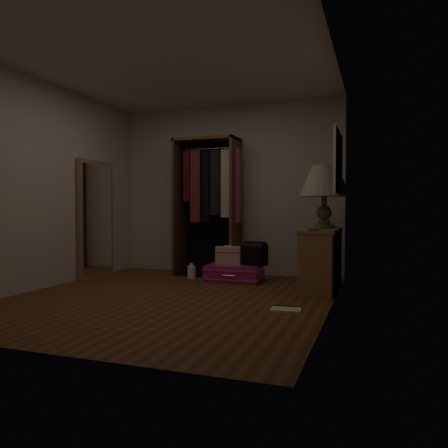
% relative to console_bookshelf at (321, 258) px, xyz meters
% --- Properties ---
extents(ground, '(4.00, 4.00, 0.00)m').
position_rel_console_bookshelf_xyz_m(ground, '(-1.54, -1.05, -0.39)').
color(ground, '#573218').
rests_on(ground, ground).
extents(room_walls, '(3.52, 4.02, 2.60)m').
position_rel_console_bookshelf_xyz_m(room_walls, '(-1.46, -1.01, 1.11)').
color(room_walls, beige).
rests_on(room_walls, ground).
extents(console_bookshelf, '(0.42, 1.12, 0.75)m').
position_rel_console_bookshelf_xyz_m(console_bookshelf, '(0.00, 0.00, 0.00)').
color(console_bookshelf, '#906646').
rests_on(console_bookshelf, ground).
extents(open_wardrobe, '(1.01, 0.50, 2.05)m').
position_rel_console_bookshelf_xyz_m(open_wardrobe, '(-1.75, 0.72, 0.81)').
color(open_wardrobe, brown).
rests_on(open_wardrobe, ground).
extents(floor_mirror, '(0.06, 0.80, 1.70)m').
position_rel_console_bookshelf_xyz_m(floor_mirror, '(-3.24, -0.05, 0.46)').
color(floor_mirror, '#9D704C').
rests_on(floor_mirror, ground).
extents(pink_suitcase, '(0.78, 0.58, 0.23)m').
position_rel_console_bookshelf_xyz_m(pink_suitcase, '(-1.20, 0.24, -0.28)').
color(pink_suitcase, '#C11774').
rests_on(pink_suitcase, ground).
extents(train_case, '(0.40, 0.33, 0.25)m').
position_rel_console_bookshelf_xyz_m(train_case, '(-1.32, 0.30, -0.04)').
color(train_case, '#BFB292').
rests_on(train_case, pink_suitcase).
extents(black_bag, '(0.34, 0.27, 0.33)m').
position_rel_console_bookshelf_xyz_m(black_bag, '(-0.91, 0.26, 0.01)').
color(black_bag, black).
rests_on(black_bag, pink_suitcase).
extents(table_lamp, '(0.75, 0.75, 0.79)m').
position_rel_console_bookshelf_xyz_m(table_lamp, '(0.00, 0.23, 0.94)').
color(table_lamp, '#3D4F26').
rests_on(table_lamp, console_bookshelf).
extents(brass_tray, '(0.33, 0.33, 0.01)m').
position_rel_console_bookshelf_xyz_m(brass_tray, '(0.00, -0.16, 0.36)').
color(brass_tray, '#9F843D').
rests_on(brass_tray, console_bookshelf).
extents(ceramic_bowl, '(0.20, 0.20, 0.04)m').
position_rel_console_bookshelf_xyz_m(ceramic_bowl, '(-0.05, -0.44, 0.38)').
color(ceramic_bowl, '#96B395').
rests_on(ceramic_bowl, console_bookshelf).
extents(white_jug, '(0.14, 0.14, 0.21)m').
position_rel_console_bookshelf_xyz_m(white_jug, '(-1.88, 0.31, -0.30)').
color(white_jug, white).
rests_on(white_jug, ground).
extents(floor_book, '(0.31, 0.26, 0.03)m').
position_rel_console_bookshelf_xyz_m(floor_book, '(-0.19, -1.23, -0.38)').
color(floor_book, '#EDE1C8').
rests_on(floor_book, ground).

